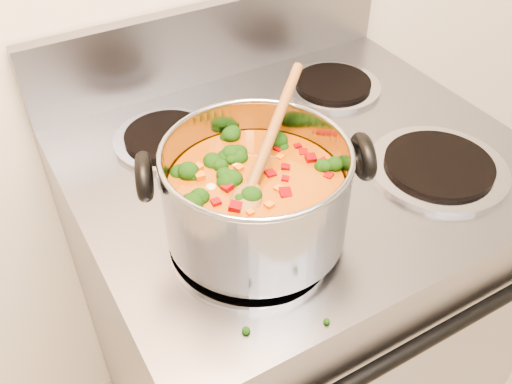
# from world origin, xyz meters

# --- Properties ---
(electric_range) EXTENTS (0.78, 0.70, 1.08)m
(electric_range) POSITION_xyz_m (0.03, 1.16, 0.47)
(electric_range) COLOR gray
(electric_range) RESTS_ON ground
(stockpot) EXTENTS (0.32, 0.26, 0.16)m
(stockpot) POSITION_xyz_m (-0.13, 1.02, 1.00)
(stockpot) COLOR #94949B
(stockpot) RESTS_ON electric_range
(wooden_spoon) EXTENTS (0.23, 0.20, 0.11)m
(wooden_spoon) POSITION_xyz_m (-0.12, 1.03, 1.05)
(wooden_spoon) COLOR brown
(wooden_spoon) RESTS_ON stockpot
(cooktop_crumbs) EXTENTS (0.23, 0.36, 0.01)m
(cooktop_crumbs) POSITION_xyz_m (-0.24, 1.03, 0.92)
(cooktop_crumbs) COLOR black
(cooktop_crumbs) RESTS_ON electric_range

